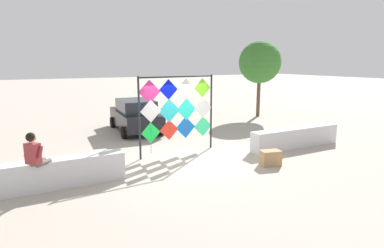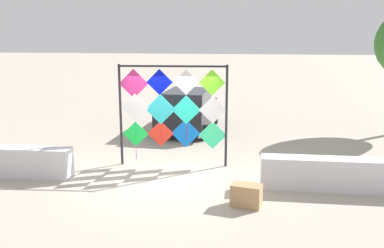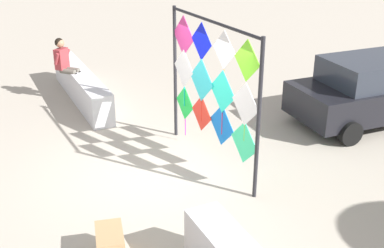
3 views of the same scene
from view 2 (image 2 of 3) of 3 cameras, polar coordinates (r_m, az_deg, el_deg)
ground at (r=11.15m, az=-3.54°, el=-7.12°), size 120.00×120.00×0.00m
plaza_ledge_right at (r=10.79m, az=20.03°, el=-6.37°), size 4.05×0.52×0.77m
kite_display_rack at (r=11.73m, az=-2.56°, el=2.27°), size 2.98×0.26×2.82m
parked_car at (r=16.15m, az=-0.56°, el=1.87°), size 2.09×4.04×1.53m
cardboard_box_large at (r=9.39m, az=7.23°, el=-9.40°), size 0.70×0.51×0.49m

